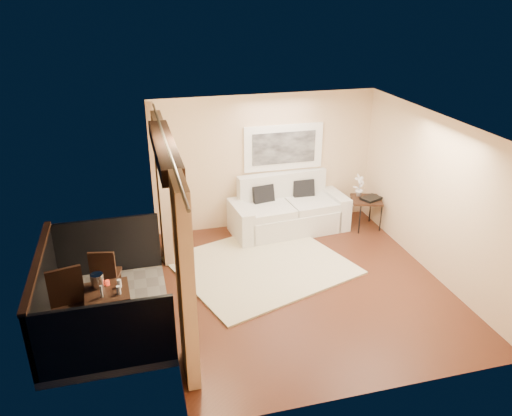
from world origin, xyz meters
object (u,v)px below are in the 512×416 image
object	(u,v)px
bistro_table	(107,296)
ice_bucket	(97,280)
orchid	(359,186)
balcony_chair_far	(105,272)
side_table	(366,201)
sofa	(287,211)
balcony_chair_near	(69,301)

from	to	relation	value
bistro_table	ice_bucket	size ratio (longest dim) A/B	3.51
orchid	ice_bucket	world-z (taller)	orchid
orchid	ice_bucket	bearing A→B (deg)	-155.75
balcony_chair_far	ice_bucket	world-z (taller)	balcony_chair_far
side_table	orchid	distance (m)	0.35
orchid	bistro_table	bearing A→B (deg)	-153.93
sofa	ice_bucket	bearing A→B (deg)	-151.18
bistro_table	balcony_chair_far	size ratio (longest dim) A/B	0.77
orchid	balcony_chair_far	world-z (taller)	orchid
side_table	orchid	bearing A→B (deg)	121.09
side_table	ice_bucket	bearing A→B (deg)	-157.78
sofa	ice_bucket	size ratio (longest dim) A/B	12.01
balcony_chair_near	bistro_table	bearing A→B (deg)	-11.49
ice_bucket	balcony_chair_near	bearing A→B (deg)	-158.88
bistro_table	balcony_chair_far	bearing A→B (deg)	94.03
orchid	balcony_chair_near	world-z (taller)	orchid
orchid	balcony_chair_far	bearing A→B (deg)	-162.49
side_table	balcony_chair_near	world-z (taller)	balcony_chair_near
bistro_table	balcony_chair_far	world-z (taller)	balcony_chair_far
sofa	balcony_chair_near	bearing A→B (deg)	-152.35
sofa	balcony_chair_near	world-z (taller)	sofa
balcony_chair_near	ice_bucket	xyz separation A→B (m)	(0.39, 0.15, 0.17)
sofa	ice_bucket	world-z (taller)	sofa
ice_bucket	orchid	bearing A→B (deg)	24.25
ice_bucket	balcony_chair_far	bearing A→B (deg)	85.29
sofa	balcony_chair_near	distance (m)	4.76
balcony_chair_far	ice_bucket	distance (m)	0.75
bistro_table	balcony_chair_far	distance (m)	0.84
orchid	side_table	bearing A→B (deg)	-58.91
sofa	ice_bucket	distance (m)	4.36
side_table	ice_bucket	size ratio (longest dim) A/B	3.65
bistro_table	side_table	bearing A→B (deg)	24.01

